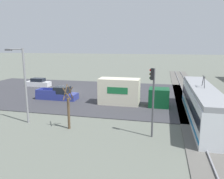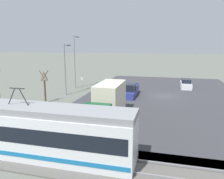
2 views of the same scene
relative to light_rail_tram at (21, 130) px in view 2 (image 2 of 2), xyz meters
name	(u,v)px [view 2 (image 2 of 2)]	position (x,y,z in m)	size (l,w,h in m)	color
ground_plane	(163,97)	(-9.06, -19.67, -1.73)	(320.00, 320.00, 0.00)	#60665B
road_surface	(163,96)	(-9.06, -19.67, -1.69)	(22.50, 38.04, 0.08)	#38383D
rail_bed	(156,171)	(-9.06, 0.00, -1.68)	(68.59, 4.40, 0.22)	#5B5954
light_rail_tram	(21,130)	(0.00, 0.00, 0.00)	(15.71, 2.64, 4.53)	white
box_truck	(107,103)	(-3.77, -8.34, -0.09)	(2.39, 8.99, 3.39)	#0C4723
pickup_truck	(130,91)	(-4.31, -18.66, -0.95)	(1.95, 5.89, 1.86)	navy
sedan_car_0	(186,84)	(-12.71, -26.99, -1.02)	(1.71, 4.60, 1.53)	silver
street_tree	(45,88)	(5.65, -12.48, 0.18)	(1.00, 0.84, 4.21)	brown
street_lamp_near_crossing	(75,59)	(5.81, -22.57, 3.33)	(0.36, 1.95, 8.84)	gray
street_lamp_mid_block	(65,66)	(5.08, -17.43, 2.61)	(0.36, 1.95, 7.46)	gray
no_parking_sign	(82,82)	(4.32, -21.75, -0.48)	(0.32, 0.08, 2.03)	gray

